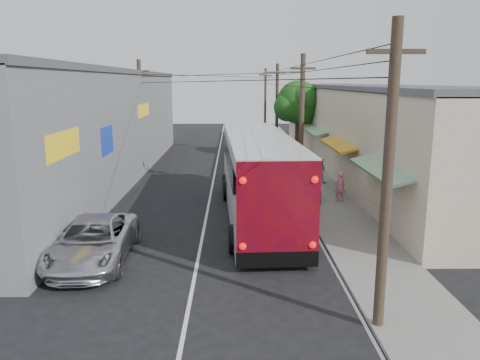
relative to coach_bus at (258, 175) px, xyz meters
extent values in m
plane|color=black|center=(-2.52, -8.66, -2.07)|extent=(120.00, 120.00, 0.00)
cube|color=slate|center=(3.98, 11.34, -2.01)|extent=(3.00, 80.00, 0.12)
cube|color=beige|center=(8.48, 13.34, 0.93)|extent=(6.00, 40.00, 6.00)
cube|color=#4C4C51|center=(8.48, 13.34, 4.03)|extent=(6.20, 40.00, 0.30)
cube|color=#186C2B|center=(5.18, -2.66, 0.83)|extent=(1.39, 6.00, 0.46)
cube|color=#CE6118|center=(5.18, 5.34, 0.83)|extent=(1.39, 6.00, 0.46)
cube|color=#186C2B|center=(5.18, 13.34, 0.83)|extent=(1.39, 6.00, 0.46)
cube|color=#CE6118|center=(5.18, 21.34, 0.83)|extent=(1.39, 6.00, 0.46)
cube|color=#186C2B|center=(5.18, 29.34, 0.83)|extent=(1.39, 6.00, 0.46)
cube|color=slate|center=(-11.02, 9.34, 1.43)|extent=(7.00, 36.00, 7.00)
cube|color=#4C4C51|center=(-11.02, 9.34, 5.03)|extent=(7.20, 36.00, 0.30)
cube|color=yellow|center=(-7.57, -4.66, 2.13)|extent=(0.12, 3.50, 1.00)
cube|color=#1433A5|center=(-7.57, 1.34, 1.53)|extent=(0.12, 2.20, 1.40)
cube|color=yellow|center=(-7.57, 11.34, 2.43)|extent=(0.12, 4.00, 0.90)
cylinder|color=#473828|center=(2.68, -10.66, 1.93)|extent=(0.28, 0.28, 8.00)
cube|color=#473828|center=(2.68, -10.66, 5.13)|extent=(1.40, 0.12, 0.12)
cylinder|color=#473828|center=(2.68, 4.34, 1.93)|extent=(0.28, 0.28, 8.00)
cube|color=#473828|center=(2.68, 4.34, 5.13)|extent=(1.40, 0.12, 0.12)
cylinder|color=#473828|center=(2.68, 19.34, 1.93)|extent=(0.28, 0.28, 8.00)
cube|color=#473828|center=(2.68, 19.34, 5.13)|extent=(1.40, 0.12, 0.12)
cylinder|color=#473828|center=(2.68, 34.34, 1.93)|extent=(0.28, 0.28, 8.00)
cube|color=#473828|center=(2.68, 34.34, 5.13)|extent=(1.40, 0.12, 0.12)
cylinder|color=#473828|center=(-7.72, 11.34, 1.93)|extent=(0.28, 0.28, 8.00)
cube|color=#473828|center=(-7.72, 11.34, 5.13)|extent=(1.40, 0.12, 0.12)
cylinder|color=#59595E|center=(1.58, 4.34, 4.93)|extent=(2.20, 0.10, 0.10)
cube|color=#59595E|center=(0.48, 4.34, 4.83)|extent=(0.50, 0.18, 0.12)
cylinder|color=#3F2B19|center=(4.28, 17.34, -0.07)|extent=(0.44, 0.44, 4.00)
sphere|color=#164512|center=(4.28, 17.34, 2.73)|extent=(3.60, 3.60, 3.60)
sphere|color=#164512|center=(5.28, 17.94, 2.13)|extent=(2.60, 2.60, 2.60)
sphere|color=#164512|center=(3.38, 16.94, 2.33)|extent=(2.40, 2.40, 2.40)
sphere|color=#164512|center=(4.68, 16.34, 3.13)|extent=(2.20, 2.20, 2.20)
sphere|color=#164512|center=(3.98, 18.24, 2.93)|extent=(2.00, 2.00, 2.00)
cube|color=silver|center=(0.01, -0.12, -0.76)|extent=(3.47, 13.81, 2.17)
cube|color=black|center=(-0.02, 0.45, 0.84)|extent=(3.39, 11.53, 1.14)
cube|color=silver|center=(0.01, -0.12, 1.64)|extent=(3.47, 13.81, 0.57)
cube|color=maroon|center=(0.32, -6.98, 0.21)|extent=(2.83, 0.22, 3.31)
cube|color=black|center=(0.32, -6.98, -1.55)|extent=(2.86, 0.24, 0.57)
sphere|color=red|center=(-0.88, -7.07, -1.04)|extent=(0.25, 0.25, 0.25)
sphere|color=red|center=(1.52, -6.96, -1.04)|extent=(0.25, 0.25, 0.25)
sphere|color=red|center=(-0.88, -7.07, 1.24)|extent=(0.25, 0.25, 0.25)
sphere|color=red|center=(1.52, -6.96, 1.24)|extent=(0.25, 0.25, 0.25)
cylinder|color=black|center=(-1.20, -4.97, -1.50)|extent=(0.39, 1.16, 1.14)
cylinder|color=black|center=(1.65, -4.84, -1.50)|extent=(0.39, 1.16, 1.14)
cylinder|color=black|center=(-1.58, 3.24, -1.50)|extent=(0.39, 1.16, 1.14)
cylinder|color=black|center=(1.27, 3.37, -1.50)|extent=(0.39, 1.16, 1.14)
cylinder|color=black|center=(-1.65, 4.95, -1.50)|extent=(0.39, 1.16, 1.14)
cylinder|color=black|center=(1.20, 5.08, -1.50)|extent=(0.39, 1.16, 1.14)
imported|color=silver|center=(-6.32, -5.77, -1.28)|extent=(2.83, 5.76, 1.57)
imported|color=#94959C|center=(2.08, 4.34, -1.20)|extent=(3.09, 6.24, 1.74)
imported|color=#232327|center=(1.28, 11.94, -1.25)|extent=(2.26, 4.94, 1.64)
imported|color=black|center=(2.08, 25.04, -1.35)|extent=(1.84, 4.44, 1.43)
imported|color=pink|center=(4.58, 2.42, -1.14)|extent=(0.64, 0.47, 1.61)
imported|color=#94B7D8|center=(4.37, 7.17, -1.17)|extent=(0.91, 0.81, 1.56)
camera|label=1|loc=(-1.20, -22.09, 4.44)|focal=35.00mm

